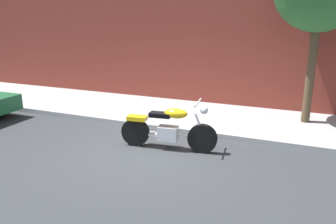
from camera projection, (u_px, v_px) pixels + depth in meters
ground_plane at (145, 152)px, 7.47m from camera, size 60.00×60.00×0.00m
sidewalk at (188, 115)px, 9.99m from camera, size 19.09×2.89×0.14m
motorcycle at (168, 129)px, 7.54m from camera, size 2.22×0.70×1.15m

